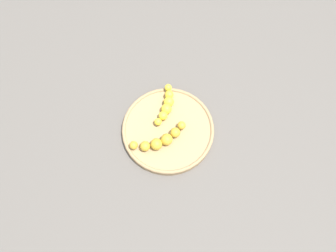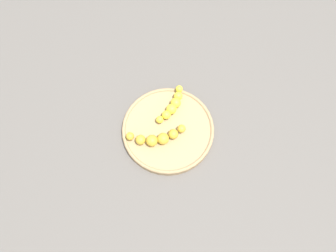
{
  "view_description": "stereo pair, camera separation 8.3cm",
  "coord_description": "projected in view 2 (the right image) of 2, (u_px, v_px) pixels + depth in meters",
  "views": [
    {
      "loc": [
        0.32,
        -0.03,
        0.81
      ],
      "look_at": [
        0.0,
        0.0,
        0.04
      ],
      "focal_mm": 33.02,
      "sensor_mm": 36.0,
      "label": 1
    },
    {
      "loc": [
        0.31,
        0.06,
        0.81
      ],
      "look_at": [
        0.0,
        0.0,
        0.04
      ],
      "focal_mm": 33.02,
      "sensor_mm": 36.0,
      "label": 2
    }
  ],
  "objects": [
    {
      "name": "ground_plane",
      "position": [
        168.0,
        131.0,
        0.87
      ],
      "size": [
        2.4,
        2.4,
        0.0
      ],
      "primitive_type": "plane",
      "color": "#56514C"
    },
    {
      "name": "banana_yellow",
      "position": [
        173.0,
        105.0,
        0.86
      ],
      "size": [
        0.12,
        0.06,
        0.03
      ],
      "rotation": [
        0.0,
        0.0,
        1.23
      ],
      "color": "yellow",
      "rests_on": "fruit_bowl"
    },
    {
      "name": "fruit_bowl",
      "position": [
        168.0,
        130.0,
        0.86
      ],
      "size": [
        0.25,
        0.25,
        0.02
      ],
      "color": "#A08259",
      "rests_on": "ground_plane"
    },
    {
      "name": "banana_spotted",
      "position": [
        157.0,
        137.0,
        0.82
      ],
      "size": [
        0.08,
        0.15,
        0.03
      ],
      "rotation": [
        0.0,
        0.0,
        0.37
      ],
      "color": "gold",
      "rests_on": "fruit_bowl"
    }
  ]
}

